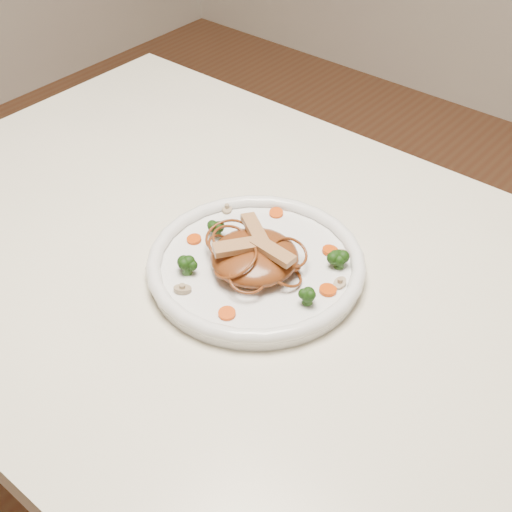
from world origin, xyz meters
The scene contains 19 objects.
table centered at (0.00, 0.00, 0.65)m, with size 1.20×0.80×0.75m.
plate centered at (0.03, 0.00, 0.76)m, with size 0.29×0.29×0.02m, color white.
noodle_mound centered at (0.03, 0.00, 0.78)m, with size 0.12×0.12×0.04m, color brown.
chicken_a centered at (0.06, 0.00, 0.81)m, with size 0.06×0.02×0.01m, color tan.
chicken_b centered at (0.01, 0.02, 0.81)m, with size 0.06×0.02×0.01m, color tan.
chicken_c centered at (0.02, -0.02, 0.81)m, with size 0.07×0.02×0.01m, color tan.
broccoli_0 centered at (0.12, 0.07, 0.78)m, with size 0.02×0.02×0.03m, color #163A0C, non-canonical shape.
broccoli_1 centered at (-0.05, 0.01, 0.78)m, with size 0.02×0.02×0.03m, color #163A0C, non-canonical shape.
broccoli_2 centered at (-0.03, -0.07, 0.78)m, with size 0.03×0.03×0.03m, color #163A0C, non-canonical shape.
broccoli_3 centered at (0.13, -0.01, 0.78)m, with size 0.02×0.02×0.03m, color #163A0C, non-canonical shape.
carrot_0 centered at (0.09, 0.09, 0.77)m, with size 0.02×0.02×0.01m, color #E05508.
carrot_1 centered at (-0.07, -0.02, 0.77)m, with size 0.02×0.02×0.01m, color #E05508.
carrot_2 centered at (0.13, 0.02, 0.77)m, with size 0.02×0.02×0.01m, color #E05508.
carrot_3 centered at (-0.02, 0.11, 0.77)m, with size 0.02×0.02×0.01m, color #E05508.
carrot_4 centered at (0.06, -0.10, 0.77)m, with size 0.02×0.02×0.01m, color #E05508.
mushroom_0 centered at (-0.01, -0.10, 0.77)m, with size 0.02×0.02×0.01m, color tan.
mushroom_1 centered at (0.14, 0.04, 0.77)m, with size 0.02×0.02×0.01m, color tan.
mushroom_2 centered at (-0.08, 0.07, 0.77)m, with size 0.02×0.02×0.01m, color tan.
mushroom_3 centered at (0.11, 0.09, 0.77)m, with size 0.02×0.02×0.01m, color tan.
Camera 1 is at (0.47, -0.54, 1.37)m, focal length 48.31 mm.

